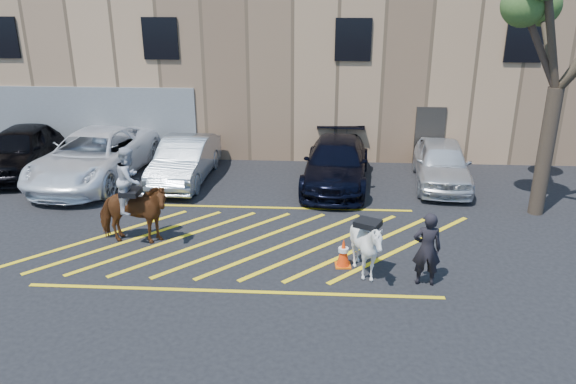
# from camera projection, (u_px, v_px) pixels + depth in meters

# --- Properties ---
(ground) EXTENTS (90.00, 90.00, 0.00)m
(ground) POSITION_uv_depth(u_px,v_px,m) (249.00, 238.00, 15.34)
(ground) COLOR black
(ground) RESTS_ON ground
(car_black_suv) EXTENTS (2.33, 5.08, 1.69)m
(car_black_suv) POSITION_uv_depth(u_px,v_px,m) (20.00, 150.00, 20.31)
(car_black_suv) COLOR black
(car_black_suv) RESTS_ON ground
(car_white_pickup) EXTENTS (3.37, 6.35, 1.70)m
(car_white_pickup) POSITION_uv_depth(u_px,v_px,m) (94.00, 156.00, 19.52)
(car_white_pickup) COLOR white
(car_white_pickup) RESTS_ON ground
(car_silver_sedan) EXTENTS (1.79, 4.60, 1.49)m
(car_silver_sedan) POSITION_uv_depth(u_px,v_px,m) (185.00, 160.00, 19.46)
(car_silver_sedan) COLOR #99A1A7
(car_silver_sedan) RESTS_ON ground
(car_blue_suv) EXTENTS (2.56, 5.38, 1.51)m
(car_blue_suv) POSITION_uv_depth(u_px,v_px,m) (336.00, 163.00, 19.12)
(car_blue_suv) COLOR black
(car_blue_suv) RESTS_ON ground
(car_white_suv) EXTENTS (2.18, 4.56, 1.50)m
(car_white_suv) POSITION_uv_depth(u_px,v_px,m) (442.00, 163.00, 19.13)
(car_white_suv) COLOR silver
(car_white_suv) RESTS_ON ground
(handler) EXTENTS (0.67, 0.45, 1.78)m
(handler) POSITION_uv_depth(u_px,v_px,m) (427.00, 249.00, 12.75)
(handler) COLOR black
(handler) RESTS_ON ground
(warehouse) EXTENTS (32.42, 10.20, 7.30)m
(warehouse) POSITION_uv_depth(u_px,v_px,m) (280.00, 50.00, 25.23)
(warehouse) COLOR tan
(warehouse) RESTS_ON ground
(hatching_zone) EXTENTS (12.60, 5.12, 0.01)m
(hatching_zone) POSITION_uv_depth(u_px,v_px,m) (247.00, 243.00, 15.06)
(hatching_zone) COLOR yellow
(hatching_zone) RESTS_ON ground
(mounted_bay) EXTENTS (2.06, 1.00, 2.68)m
(mounted_bay) POSITION_uv_depth(u_px,v_px,m) (132.00, 205.00, 14.70)
(mounted_bay) COLOR #5B2C15
(mounted_bay) RESTS_ON ground
(saddled_white) EXTENTS (1.74, 1.81, 1.54)m
(saddled_white) POSITION_uv_depth(u_px,v_px,m) (367.00, 247.00, 13.11)
(saddled_white) COLOR white
(saddled_white) RESTS_ON ground
(traffic_cone) EXTENTS (0.41, 0.41, 0.73)m
(traffic_cone) POSITION_uv_depth(u_px,v_px,m) (343.00, 252.00, 13.74)
(traffic_cone) COLOR #E45909
(traffic_cone) RESTS_ON ground
(tree) EXTENTS (3.99, 4.37, 7.31)m
(tree) POSITION_uv_depth(u_px,v_px,m) (568.00, 17.00, 14.97)
(tree) COLOR #433328
(tree) RESTS_ON ground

